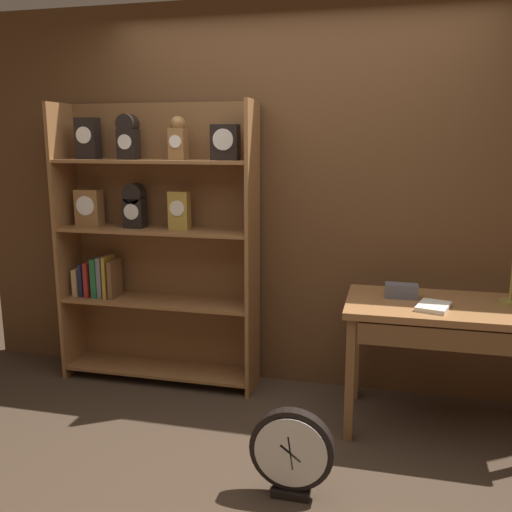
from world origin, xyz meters
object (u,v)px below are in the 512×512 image
(open_repair_manual, at_px, (434,306))
(round_clock_large, at_px, (292,452))
(bookshelf, at_px, (152,238))
(toolbox_small, at_px, (401,291))
(workbench, at_px, (447,321))

(open_repair_manual, xyz_separation_m, round_clock_large, (-0.66, -0.74, -0.56))
(bookshelf, height_order, toolbox_small, bookshelf)
(open_repair_manual, height_order, round_clock_large, open_repair_manual)
(round_clock_large, bearing_deg, open_repair_manual, 48.18)
(bookshelf, xyz_separation_m, round_clock_large, (1.20, -1.14, -0.80))
(bookshelf, distance_m, workbench, 2.01)
(bookshelf, relative_size, workbench, 1.69)
(toolbox_small, distance_m, round_clock_large, 1.20)
(workbench, distance_m, toolbox_small, 0.31)
(bookshelf, distance_m, open_repair_manual, 1.93)
(toolbox_small, relative_size, round_clock_large, 0.43)
(toolbox_small, height_order, round_clock_large, toolbox_small)
(toolbox_small, xyz_separation_m, round_clock_large, (-0.49, -0.93, -0.59))
(bookshelf, xyz_separation_m, open_repair_manual, (1.87, -0.40, -0.24))
(workbench, distance_m, round_clock_large, 1.21)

